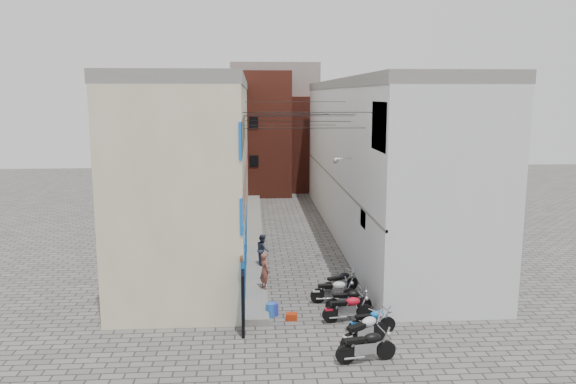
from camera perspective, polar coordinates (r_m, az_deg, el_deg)
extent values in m
plane|color=#555350|center=(20.71, 2.66, -13.32)|extent=(90.00, 90.00, 0.00)
cube|color=slate|center=(32.91, -3.41, -4.27)|extent=(0.90, 26.00, 0.25)
cube|color=#BEB490|center=(32.28, -8.73, 2.81)|extent=(5.00, 26.00, 8.50)
cube|color=#BB6F69|center=(32.19, -4.35, 2.42)|extent=(0.10, 26.00, 0.80)
cube|color=blue|center=(24.78, -4.44, -6.21)|extent=(0.12, 10.20, 2.40)
cube|color=blue|center=(23.99, -4.61, 3.01)|extent=(0.10, 10.20, 4.00)
cube|color=slate|center=(32.05, -8.94, 10.82)|extent=(5.10, 26.00, 0.50)
cube|color=black|center=(19.81, -4.58, -11.01)|extent=(0.10, 1.20, 2.20)
cube|color=silver|center=(32.94, 8.89, 2.94)|extent=(5.00, 26.00, 8.50)
cube|color=blue|center=(20.98, 9.34, 6.60)|extent=(0.10, 2.40, 1.80)
cube|color=white|center=(23.96, 7.76, -2.64)|extent=(0.08, 1.00, 0.70)
cylinder|color=#B2B2B7|center=(26.44, 5.72, 3.41)|extent=(0.80, 0.06, 0.06)
sphere|color=#B2B2B7|center=(26.39, 4.86, 3.19)|extent=(0.28, 0.28, 0.28)
cube|color=slate|center=(32.72, 9.10, 10.79)|extent=(5.10, 26.00, 0.50)
cube|color=slate|center=(32.61, 4.63, 1.45)|extent=(0.10, 26.00, 0.12)
cube|color=maroon|center=(47.02, -3.52, 6.00)|extent=(6.00, 6.00, 10.00)
cube|color=maroon|center=(49.36, 2.32, 5.03)|extent=(5.00, 6.00, 8.00)
cube|color=slate|center=(53.03, -1.37, 6.99)|extent=(8.00, 5.00, 11.00)
cube|color=black|center=(44.71, -0.89, 0.91)|extent=(2.00, 0.30, 2.40)
cylinder|color=black|center=(21.04, 2.22, 8.09)|extent=(5.20, 0.02, 0.02)
cylinder|color=black|center=(23.06, 1.70, 6.50)|extent=(5.20, 0.02, 0.02)
cylinder|color=black|center=(25.53, 1.17, 7.73)|extent=(5.20, 0.02, 0.02)
cylinder|color=black|center=(28.00, 0.73, 9.15)|extent=(5.20, 0.02, 0.02)
cylinder|color=black|center=(31.04, 0.30, 6.81)|extent=(5.20, 0.02, 0.02)
cylinder|color=black|center=(34.00, -0.06, 7.92)|extent=(5.20, 0.02, 0.02)
cylinder|color=black|center=(24.03, 1.48, 7.83)|extent=(5.65, 2.07, 0.02)
cylinder|color=black|center=(27.03, 0.90, 7.21)|extent=(5.80, 1.58, 0.02)
imported|color=brown|center=(23.32, -2.41, -8.01)|extent=(0.57, 0.65, 1.50)
imported|color=#2D3044|center=(26.56, -2.58, -5.84)|extent=(0.60, 0.74, 1.43)
cylinder|color=blue|center=(21.30, -1.83, -11.89)|extent=(0.41, 0.41, 0.51)
cylinder|color=#2536BB|center=(21.40, -1.41, -11.82)|extent=(0.34, 0.34, 0.48)
cube|color=#9F280B|center=(21.05, 0.37, -12.54)|extent=(0.44, 0.36, 0.25)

